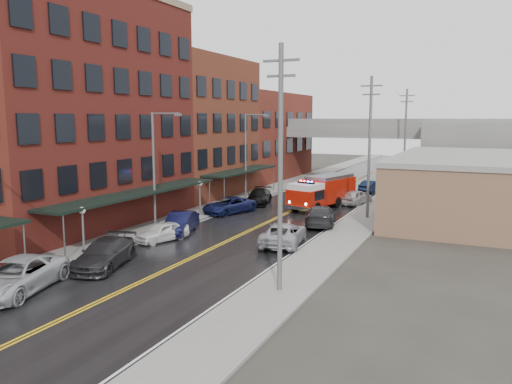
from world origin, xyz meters
The scene contains 31 objects.
road centered at (0.00, 30.00, 0.01)m, with size 11.00×160.00×0.02m, color black.
sidewalk_left centered at (-7.30, 30.00, 0.07)m, with size 3.00×160.00×0.15m, color slate.
sidewalk_right centered at (7.30, 30.00, 0.07)m, with size 3.00×160.00×0.15m, color slate.
curb_left centered at (-5.65, 30.00, 0.07)m, with size 0.30×160.00×0.15m, color gray.
curb_right centered at (5.65, 30.00, 0.07)m, with size 0.30×160.00×0.15m, color gray.
brick_building_b centered at (-13.30, 23.00, 9.00)m, with size 9.00×20.00×18.00m, color #581B17.
brick_building_c centered at (-13.30, 40.50, 7.50)m, with size 9.00×15.00×15.00m, color brown.
brick_building_far centered at (-13.30, 58.00, 6.00)m, with size 9.00×20.00×12.00m, color maroon.
tan_building centered at (16.00, 40.00, 2.50)m, with size 14.00×22.00×5.00m, color brown.
right_far_block centered at (18.00, 70.00, 4.00)m, with size 18.00×30.00×8.00m, color slate.
awning_1 centered at (-7.49, 23.00, 2.99)m, with size 2.60×18.00×3.09m.
awning_2 centered at (-7.49, 40.50, 2.99)m, with size 2.60×13.00×3.09m.
globe_lamp_1 centered at (-6.40, 16.00, 2.31)m, with size 0.44×0.44×3.12m.
globe_lamp_2 centered at (-6.40, 30.00, 2.31)m, with size 0.44×0.44×3.12m.
street_lamp_1 centered at (-6.55, 24.00, 5.19)m, with size 2.64×0.22×9.00m.
street_lamp_2 centered at (-6.55, 40.00, 5.19)m, with size 2.64×0.22×9.00m.
utility_pole_0 centered at (7.20, 15.00, 6.31)m, with size 1.80×0.24×12.00m.
utility_pole_1 centered at (7.20, 35.00, 6.31)m, with size 1.80×0.24×12.00m.
utility_pole_2 centered at (7.20, 55.00, 6.31)m, with size 1.80×0.24×12.00m.
overpass centered at (0.00, 62.00, 5.99)m, with size 40.00×10.00×7.50m.
fire_truck centered at (2.05, 38.62, 1.66)m, with size 4.96×8.81×3.07m.
parked_car_left_2 centered at (-4.59, 9.53, 0.84)m, with size 2.77×6.02×1.67m, color #B4B7BC.
parked_car_left_3 centered at (-3.60, 14.71, 0.79)m, with size 2.21×5.45×1.58m, color #232325.
parked_car_left_4 centered at (-4.18, 21.20, 0.67)m, with size 1.58×3.94×1.34m, color white.
parked_car_left_5 centered at (-4.31, 23.69, 0.80)m, with size 1.69×4.84×1.60m, color black.
parked_car_left_6 centered at (-4.77, 32.33, 0.73)m, with size 2.42×5.26×1.46m, color #121844.
parked_car_left_7 centered at (-4.36, 38.03, 0.75)m, with size 2.09×5.15×1.49m, color black.
parked_car_right_0 centered at (3.92, 23.80, 0.77)m, with size 2.54×5.52×1.53m, color #9E9FA5.
parked_car_right_1 centered at (4.34, 30.93, 0.81)m, with size 2.26×5.56×1.61m, color #272629.
parked_car_right_2 centered at (4.57, 41.80, 0.76)m, with size 1.79×4.44×1.51m, color #B6B6B6.
parked_car_right_3 centered at (4.28, 50.97, 0.70)m, with size 1.48×4.24×1.40m, color black.
Camera 1 is at (16.07, -7.04, 8.55)m, focal length 35.00 mm.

